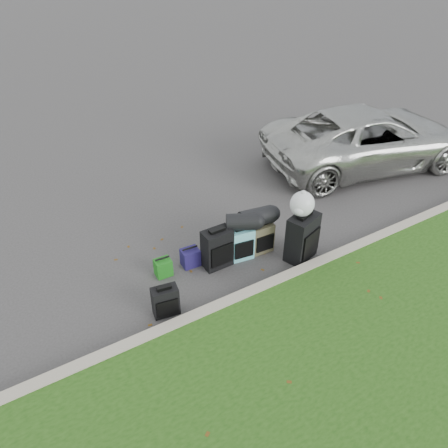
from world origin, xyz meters
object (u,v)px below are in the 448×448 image
suitcase_teal (241,244)px  suitcase_large_black_left (217,248)px  suitcase_olive (261,238)px  tote_navy (190,257)px  suitcase_small_black (165,301)px  suv (368,138)px  suitcase_large_black_right (302,237)px  tote_green (163,268)px

suitcase_teal → suitcase_large_black_left: bearing=-176.3°
suitcase_olive → tote_navy: size_ratio=1.75×
suitcase_small_black → tote_navy: (0.80, 0.78, -0.08)m
suv → suitcase_olive: 4.21m
suitcase_olive → suitcase_teal: suitcase_teal is taller
suitcase_large_black_left → tote_navy: 0.48m
suv → tote_navy: 5.30m
suitcase_large_black_right → tote_navy: 1.87m
suitcase_olive → tote_green: suitcase_olive is taller
suitcase_small_black → tote_navy: suitcase_small_black is taller
suitcase_teal → tote_green: size_ratio=1.96×
suitcase_large_black_left → suitcase_large_black_right: bearing=-23.4°
suitcase_large_black_left → tote_green: size_ratio=2.33×
suitcase_olive → suitcase_large_black_right: (0.47, -0.50, 0.14)m
tote_green → tote_navy: size_ratio=0.95×
suitcase_teal → tote_green: suitcase_teal is taller
tote_green → suitcase_teal: bearing=-9.4°
tote_green → tote_navy: tote_navy is taller
suitcase_teal → suitcase_olive: bearing=6.5°
suv → suitcase_teal: 4.58m
suitcase_small_black → suitcase_large_black_left: bearing=34.8°
tote_green → suitcase_olive: bearing=-7.2°
suitcase_small_black → suitcase_olive: (2.01, 0.51, 0.04)m
suitcase_small_black → suitcase_teal: (1.62, 0.52, 0.05)m
suv → suitcase_small_black: suv is taller
tote_navy → suitcase_large_black_right: bearing=-21.6°
tote_navy → suitcase_small_black: bearing=-132.6°
suitcase_olive → suitcase_large_black_right: suitcase_large_black_right is taller
suitcase_olive → suitcase_large_black_right: bearing=-43.3°
suitcase_small_black → suitcase_teal: 1.70m
suitcase_small_black → suitcase_large_black_right: bearing=9.8°
suv → suitcase_large_black_right: bearing=131.5°
suitcase_large_black_left → tote_green: bearing=164.2°
suitcase_small_black → suitcase_olive: size_ratio=0.87×
suitcase_large_black_left → suitcase_olive: bearing=-4.1°
suitcase_large_black_right → tote_navy: (-1.68, 0.77, -0.26)m
suitcase_large_black_left → suitcase_olive: 0.84m
suitcase_teal → suitcase_large_black_right: bearing=-22.0°
suitcase_large_black_left → suitcase_teal: 0.44m
suitcase_large_black_right → tote_green: (-2.17, 0.78, -0.26)m
suv → suitcase_large_black_left: (-4.77, -1.39, -0.32)m
suitcase_olive → tote_green: size_ratio=1.85×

